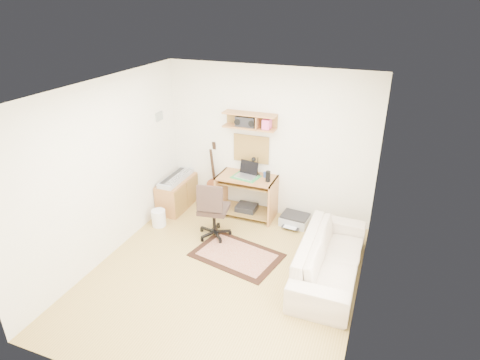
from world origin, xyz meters
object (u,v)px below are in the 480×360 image
at_px(sofa, 331,252).
at_px(printer, 295,220).
at_px(task_chair, 214,209).
at_px(cabinet, 177,194).
at_px(desk, 247,196).

bearing_deg(sofa, printer, 33.52).
distance_m(task_chair, cabinet, 1.25).
height_order(desk, sofa, sofa).
relative_size(desk, printer, 2.16).
height_order(desk, task_chair, task_chair).
bearing_deg(sofa, desk, 54.62).
height_order(cabinet, sofa, sofa).
bearing_deg(sofa, cabinet, 71.20).
height_order(task_chair, printer, task_chair).
distance_m(cabinet, printer, 2.19).
relative_size(printer, sofa, 0.23).
xyz_separation_m(task_chair, sofa, (1.92, -0.35, -0.11)).
bearing_deg(printer, cabinet, -169.89).
bearing_deg(task_chair, desk, 63.94).
distance_m(cabinet, sofa, 3.13).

